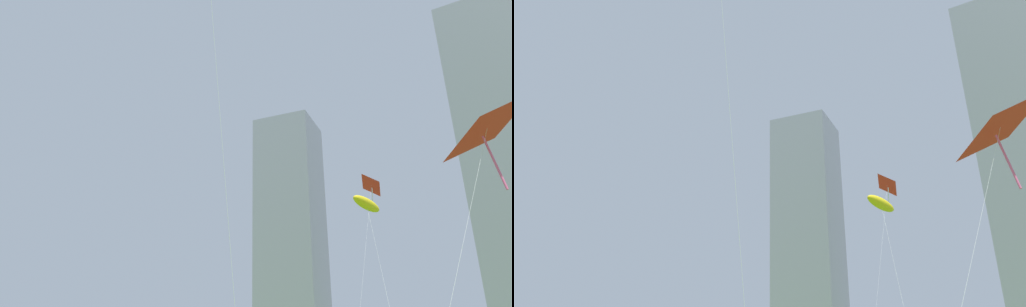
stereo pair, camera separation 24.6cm
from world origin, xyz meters
TOP-DOWN VIEW (x-y plane):
  - kite_flying_0 at (2.30, 36.70)m, footprint 3.56×12.51m
  - kite_flying_2 at (3.43, 12.48)m, footprint 2.28×5.16m
  - kite_flying_4 at (9.62, 4.43)m, footprint 5.81×5.87m
  - distant_highrise_1 at (-32.66, 136.09)m, footprint 22.36×21.84m

SIDE VIEW (x-z plane):
  - kite_flying_2 at x=3.43m, z-range 4.81..15.37m
  - kite_flying_4 at x=9.62m, z-range 4.87..16.51m
  - kite_flying_0 at x=2.30m, z-range 9.13..29.43m
  - distant_highrise_1 at x=-32.66m, z-range 0.00..79.60m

